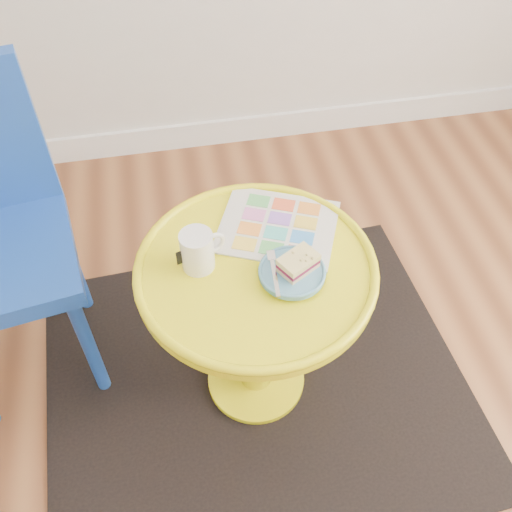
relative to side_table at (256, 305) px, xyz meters
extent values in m
cube|color=white|center=(-0.08, 1.24, -0.35)|extent=(4.00, 0.02, 0.12)
cube|color=black|center=(0.00, 0.00, -0.40)|extent=(1.36, 1.17, 0.01)
cylinder|color=yellow|center=(0.00, 0.00, -0.39)|extent=(0.30, 0.30, 0.03)
cylinder|color=yellow|center=(0.00, 0.00, -0.13)|extent=(0.10, 0.10, 0.51)
cylinder|color=yellow|center=(0.00, 0.00, 0.14)|extent=(0.60, 0.60, 0.03)
cylinder|color=#183F9C|center=(-0.48, 0.08, -0.18)|extent=(0.04, 0.04, 0.45)
cylinder|color=#183F9C|center=(-0.53, 0.41, -0.18)|extent=(0.04, 0.04, 0.45)
cube|color=silver|center=(0.08, 0.12, 0.16)|extent=(0.37, 0.35, 0.01)
cylinder|color=white|center=(-0.14, 0.03, 0.21)|extent=(0.08, 0.08, 0.11)
torus|color=white|center=(-0.09, 0.05, 0.22)|extent=(0.06, 0.03, 0.06)
cylinder|color=#D1B78C|center=(-0.14, 0.03, 0.26)|extent=(0.07, 0.07, 0.01)
cylinder|color=teal|center=(0.08, -0.05, 0.17)|extent=(0.06, 0.06, 0.01)
cylinder|color=teal|center=(0.08, -0.05, 0.18)|extent=(0.16, 0.16, 0.01)
cube|color=#D3BC8C|center=(0.09, -0.04, 0.19)|extent=(0.11, 0.10, 0.01)
cube|color=maroon|center=(0.09, -0.04, 0.20)|extent=(0.11, 0.10, 0.01)
cube|color=#EADB8C|center=(0.09, -0.04, 0.22)|extent=(0.11, 0.10, 0.02)
cube|color=silver|center=(0.03, -0.06, 0.18)|extent=(0.02, 0.12, 0.00)
cube|color=silver|center=(0.04, 0.01, 0.18)|extent=(0.02, 0.03, 0.00)
camera|label=1|loc=(-0.17, -0.88, 1.23)|focal=40.00mm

